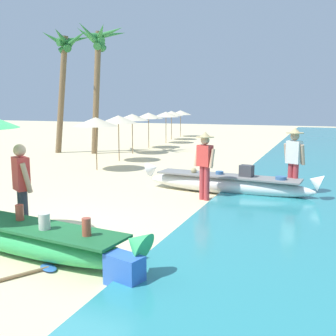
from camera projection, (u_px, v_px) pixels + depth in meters
ground_plane at (46, 233)px, 7.45m from camera, size 80.00×80.00×0.00m
boat_green_foreground at (25, 237)px, 6.40m from camera, size 4.65×1.22×0.78m
boat_white_midground at (227, 183)px, 10.67m from camera, size 4.89×1.07×0.81m
person_vendor_hatted at (205, 161)px, 9.90m from camera, size 0.58×0.44×1.71m
person_tourist_customer at (22, 184)px, 7.21m from camera, size 0.57×0.46×1.68m
person_vendor_assistant at (294, 157)px, 10.17m from camera, size 0.58×0.44×1.79m
parasol_row_0 at (96, 122)px, 14.31m from camera, size 1.60×1.60×1.91m
parasol_row_1 at (118, 119)px, 16.57m from camera, size 1.60×1.60×1.91m
parasol_row_2 at (132, 117)px, 19.10m from camera, size 1.60×1.60×1.91m
parasol_row_3 at (149, 116)px, 21.61m from camera, size 1.60×1.60×1.91m
parasol_row_4 at (166, 114)px, 24.26m from camera, size 1.60×1.60×1.91m
parasol_row_5 at (171, 113)px, 26.60m from camera, size 1.60×1.60×1.91m
parasol_row_6 at (181, 113)px, 29.14m from camera, size 1.60×1.60×1.91m
palm_tree_tall_inland at (99, 49)px, 18.53m from camera, size 2.36×2.84×6.02m
palm_tree_leaning_seaward at (65, 57)px, 18.86m from camera, size 2.51×2.63×5.85m
cooler_box at (124, 271)px, 5.27m from camera, size 0.58×0.42×0.43m
paddle at (18, 276)px, 5.55m from camera, size 0.94×1.41×0.05m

